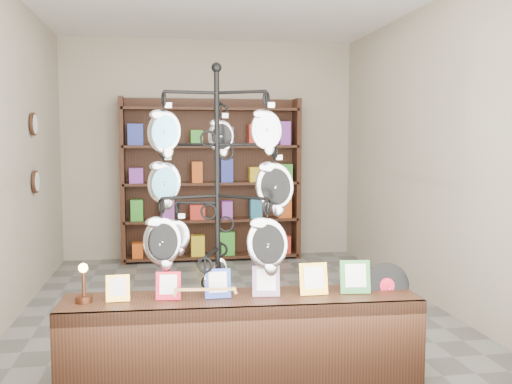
% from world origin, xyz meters
% --- Properties ---
extents(ground, '(5.00, 5.00, 0.00)m').
position_xyz_m(ground, '(0.00, 0.00, 0.00)').
color(ground, slate).
rests_on(ground, ground).
extents(room_envelope, '(5.00, 5.00, 5.00)m').
position_xyz_m(room_envelope, '(0.00, 0.00, 1.85)').
color(room_envelope, '#ADA28B').
rests_on(room_envelope, ground).
extents(display_tree, '(1.11, 1.06, 2.16)m').
position_xyz_m(display_tree, '(-0.28, -1.54, 1.25)').
color(display_tree, black).
rests_on(display_tree, ground).
extents(front_shelf, '(2.40, 0.57, 0.84)m').
position_xyz_m(front_shelf, '(-0.14, -1.74, 0.30)').
color(front_shelf, black).
rests_on(front_shelf, ground).
extents(back_shelving, '(2.42, 0.36, 2.20)m').
position_xyz_m(back_shelving, '(0.00, 2.30, 1.03)').
color(back_shelving, black).
rests_on(back_shelving, ground).
extents(wall_clocks, '(0.03, 0.24, 0.84)m').
position_xyz_m(wall_clocks, '(-1.97, 0.80, 1.50)').
color(wall_clocks, black).
rests_on(wall_clocks, ground).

